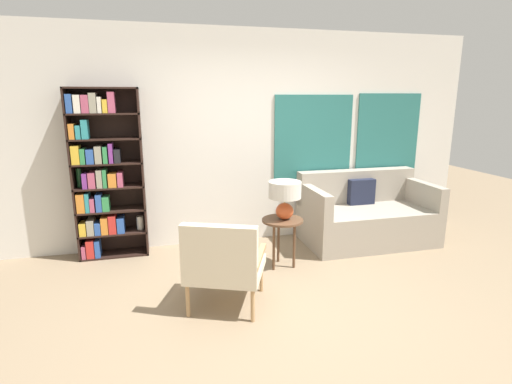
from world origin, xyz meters
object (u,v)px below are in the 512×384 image
Objects in this scene: armchair at (223,262)px; side_table at (282,225)px; bookshelf at (102,175)px; couch at (366,216)px; table_lamp at (285,195)px.

side_table is (0.80, 0.78, 0.02)m from armchair.
bookshelf reaches higher than couch.
side_table is (1.93, -0.83, -0.50)m from bookshelf.
bookshelf reaches higher than armchair.
couch is at bearing -5.12° from bookshelf.
table_lamp is at bearing 43.32° from armchair.
bookshelf is 2.16m from side_table.
bookshelf is at bearing 125.25° from armchair.
armchair is 1.11m from side_table.
armchair is 1.19m from table_lamp.
armchair is 2.51m from couch.
armchair is at bearing -54.75° from bookshelf.
bookshelf is 2.33× the size of armchair.
couch is at bearing 31.57° from armchair.
couch is (3.27, -0.29, -0.65)m from bookshelf.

